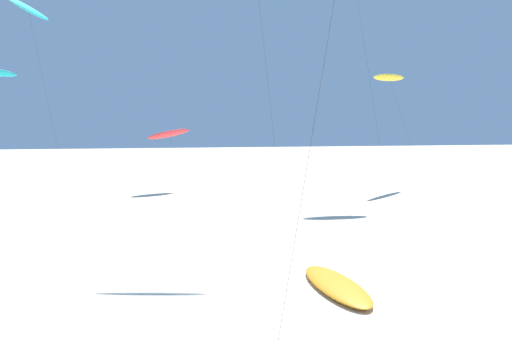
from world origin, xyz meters
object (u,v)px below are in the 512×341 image
flying_kite_4 (169,134)px  grounded_kite_0 (336,285)px  flying_kite_7 (390,78)px  flying_kite_5 (28,9)px

flying_kite_4 → grounded_kite_0: 34.23m
flying_kite_7 → flying_kite_4: bearing=176.1°
flying_kite_4 → grounded_kite_0: flying_kite_4 is taller
grounded_kite_0 → flying_kite_4: bearing=101.3°
flying_kite_4 → flying_kite_7: 25.82m
flying_kite_4 → flying_kite_5: bearing=-130.7°
flying_kite_4 → grounded_kite_0: bearing=-78.7°
flying_kite_5 → grounded_kite_0: size_ratio=2.92×
flying_kite_4 → flying_kite_7: (24.96, -1.68, 6.38)m
flying_kite_7 → grounded_kite_0: (-18.34, -31.36, -12.38)m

